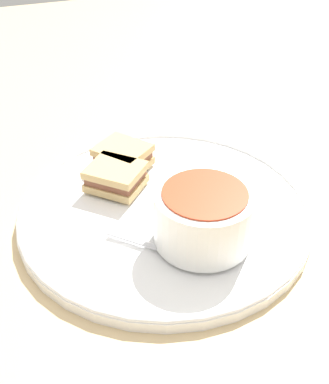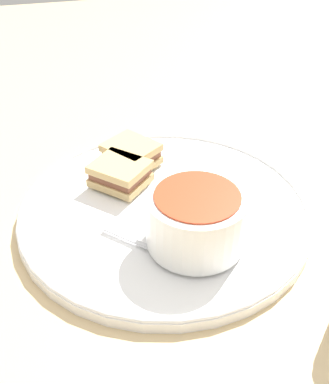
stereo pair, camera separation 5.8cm
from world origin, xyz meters
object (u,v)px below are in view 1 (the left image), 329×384
Objects in this scene: spoon at (185,255)px; sandwich_half_near at (123,156)px; sandwich_half_far at (116,177)px; soup_bowl at (203,216)px.

spoon is 1.12× the size of sandwich_half_near.
soup_bowl is at bearing 113.11° from sandwich_half_far.
sandwich_half_near is at bearing -119.41° from sandwich_half_far.
spoon is at bearing 33.73° from soup_bowl.
spoon is at bearing 99.50° from sandwich_half_far.
spoon is 1.11× the size of sandwich_half_far.
sandwich_half_near is (0.03, -0.19, -0.02)m from soup_bowl.
soup_bowl is 0.05m from spoon.
sandwich_half_far is (0.06, -0.14, -0.02)m from soup_bowl.
soup_bowl reaches higher than sandwich_half_near.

